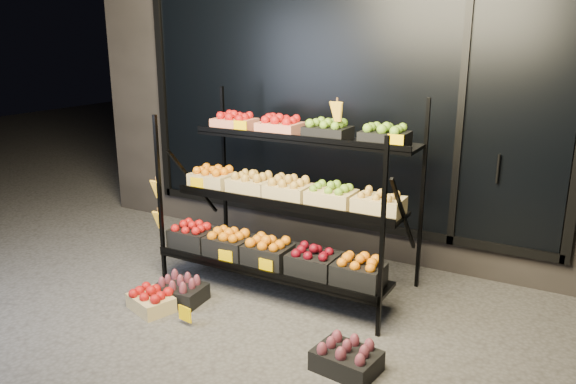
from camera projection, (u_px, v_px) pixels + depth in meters
The scene contains 7 objects.
ground at pixel (248, 313), 4.49m from camera, with size 24.00×24.00×0.00m, color #514F4C.
building at pixel (374, 72), 6.18m from camera, with size 6.00×2.08×3.50m.
display_rack at pixel (284, 200), 4.78m from camera, with size 2.18×1.02×1.74m.
tag_floor_a at pixel (185, 319), 4.28m from camera, with size 0.13×0.01×0.12m, color #EAB600.
floor_crate_left at pixel (151, 300), 4.52m from camera, with size 0.42×0.36×0.19m.
floor_crate_midleft at pixel (180, 290), 4.67m from camera, with size 0.43×0.33×0.20m.
floor_crate_right at pixel (347, 357), 3.70m from camera, with size 0.45×0.35×0.21m.
Camera 1 is at (2.26, -3.38, 2.15)m, focal length 35.00 mm.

